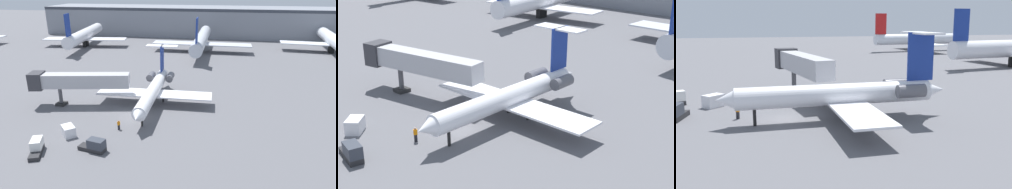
% 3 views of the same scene
% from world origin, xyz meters
% --- Properties ---
extents(ground_plane, '(400.00, 400.00, 0.10)m').
position_xyz_m(ground_plane, '(0.00, 0.00, -0.05)').
color(ground_plane, '#5B5B60').
extents(regional_jet, '(22.41, 26.21, 9.79)m').
position_xyz_m(regional_jet, '(1.88, 6.71, 3.11)').
color(regional_jet, white).
rests_on(regional_jet, ground_plane).
extents(jet_bridge, '(18.88, 6.43, 6.59)m').
position_xyz_m(jet_bridge, '(-12.87, 3.26, 4.90)').
color(jet_bridge, '#ADADB2').
rests_on(jet_bridge, ground_plane).
extents(ground_crew_marshaller, '(0.39, 0.47, 1.69)m').
position_xyz_m(ground_crew_marshaller, '(-1.29, -5.27, 0.86)').
color(ground_crew_marshaller, black).
rests_on(ground_crew_marshaller, ground_plane).
extents(baggage_tug_trailing, '(4.20, 2.15, 1.90)m').
position_xyz_m(baggage_tug_trailing, '(-2.48, -12.10, 0.84)').
color(baggage_tug_trailing, '#262628').
rests_on(baggage_tug_trailing, ground_plane).
extents(cargo_container_uld, '(2.91, 2.94, 1.64)m').
position_xyz_m(cargo_container_uld, '(-8.31, -8.57, 0.82)').
color(cargo_container_uld, silver).
rests_on(cargo_container_uld, ground_plane).
extents(parked_airliner_west_mid, '(30.94, 36.41, 13.46)m').
position_xyz_m(parked_airliner_west_mid, '(-36.14, 57.17, 4.33)').
color(parked_airliner_west_mid, white).
rests_on(parked_airliner_west_mid, ground_plane).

